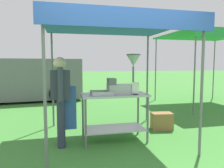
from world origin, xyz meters
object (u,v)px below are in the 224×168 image
at_px(van_grey, 16,79).
at_px(donut_fryer, 125,79).
at_px(donut_tray, 102,94).
at_px(supply_crate, 162,121).
at_px(menu_sign, 136,89).
at_px(stall_canopy, 113,28).
at_px(neighbour_tent, 209,37).
at_px(vendor, 61,97).
at_px(donut_cart, 114,107).

bearing_deg(van_grey, donut_fryer, -60.34).
height_order(donut_tray, van_grey, van_grey).
bearing_deg(supply_crate, menu_sign, -143.39).
relative_size(stall_canopy, van_grey, 0.49).
distance_m(donut_fryer, menu_sign, 0.29).
height_order(donut_tray, neighbour_tent, neighbour_tent).
distance_m(menu_sign, vendor, 1.37).
distance_m(donut_cart, van_grey, 6.03).
xyz_separation_m(stall_canopy, van_grey, (-2.83, 5.22, -1.30)).
relative_size(donut_tray, vendor, 0.25).
relative_size(donut_cart, donut_fryer, 1.66).
distance_m(donut_tray, van_grey, 5.97).
distance_m(van_grey, neighbour_tent, 7.57).
bearing_deg(vendor, donut_cart, 1.57).
bearing_deg(neighbour_tent, menu_sign, -141.51).
bearing_deg(menu_sign, supply_crate, 36.61).
bearing_deg(donut_tray, vendor, 177.62).
bearing_deg(menu_sign, vendor, 173.52).
height_order(vendor, neighbour_tent, neighbour_tent).
bearing_deg(neighbour_tent, vendor, -151.00).
xyz_separation_m(menu_sign, supply_crate, (0.86, 0.64, -0.83)).
distance_m(menu_sign, supply_crate, 1.36).
bearing_deg(van_grey, stall_canopy, -61.55).
bearing_deg(vendor, menu_sign, -6.48).
height_order(donut_cart, donut_tray, donut_tray).
distance_m(donut_fryer, van_grey, 6.15).
relative_size(stall_canopy, donut_tray, 6.40).
xyz_separation_m(supply_crate, neighbour_tent, (2.91, 2.36, 2.27)).
distance_m(stall_canopy, van_grey, 6.08).
height_order(donut_cart, van_grey, van_grey).
bearing_deg(van_grey, neighbour_tent, -19.77).
bearing_deg(donut_fryer, stall_canopy, 151.80).
distance_m(stall_canopy, donut_cart, 1.52).
relative_size(stall_canopy, neighbour_tent, 0.88).
bearing_deg(donut_tray, van_grey, 115.60).
xyz_separation_m(donut_tray, donut_fryer, (0.46, 0.05, 0.26)).
bearing_deg(donut_fryer, menu_sign, -47.37).
distance_m(stall_canopy, neighbour_tent, 4.96).
bearing_deg(stall_canopy, neighbour_tent, 33.33).
bearing_deg(stall_canopy, menu_sign, -37.66).
bearing_deg(vendor, supply_crate, 12.36).
distance_m(donut_fryer, supply_crate, 1.51).
bearing_deg(stall_canopy, donut_fryer, -28.20).
bearing_deg(supply_crate, neighbour_tent, 39.03).
relative_size(stall_canopy, vendor, 1.61).
bearing_deg(menu_sign, donut_fryer, 132.63).
xyz_separation_m(donut_tray, neighbour_tent, (4.39, 2.88, 1.52)).
distance_m(stall_canopy, donut_fryer, 1.00).
relative_size(donut_fryer, neighbour_tent, 0.26).
height_order(donut_fryer, van_grey, van_grey).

